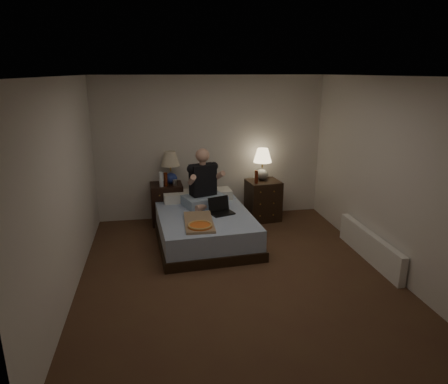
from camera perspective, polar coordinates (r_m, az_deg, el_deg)
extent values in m
cube|color=brown|center=(5.38, 1.68, -11.49)|extent=(4.00, 4.50, 0.00)
cube|color=white|center=(4.73, 1.95, 16.22)|extent=(4.00, 4.50, 0.00)
cube|color=silver|center=(7.07, -1.89, 6.24)|extent=(4.00, 0.00, 2.50)
cube|color=silver|center=(2.88, 11.01, -10.32)|extent=(4.00, 0.00, 2.50)
cube|color=silver|center=(4.92, -21.65, 0.31)|extent=(0.00, 4.50, 2.50)
cube|color=silver|center=(5.65, 22.10, 2.29)|extent=(0.00, 4.50, 2.50)
cube|color=#5D7FBA|center=(6.24, -2.81, -5.02)|extent=(1.51, 1.93, 0.46)
cube|color=black|center=(7.02, -8.16, -1.61)|extent=(0.55, 0.50, 0.70)
cube|color=black|center=(7.13, 5.60, -1.16)|extent=(0.60, 0.55, 0.71)
cylinder|color=silver|center=(6.74, -8.96, 1.79)|extent=(0.07, 0.07, 0.25)
cylinder|color=#A7A7A3|center=(6.81, -7.07, 1.37)|extent=(0.07, 0.07, 0.10)
cylinder|color=#501B0B|center=(6.77, -8.33, 1.81)|extent=(0.06, 0.06, 0.23)
cylinder|color=#561C0C|center=(6.84, 4.64, 2.19)|extent=(0.06, 0.06, 0.23)
cube|color=white|center=(6.00, 20.08, -7.30)|extent=(0.10, 1.60, 0.40)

